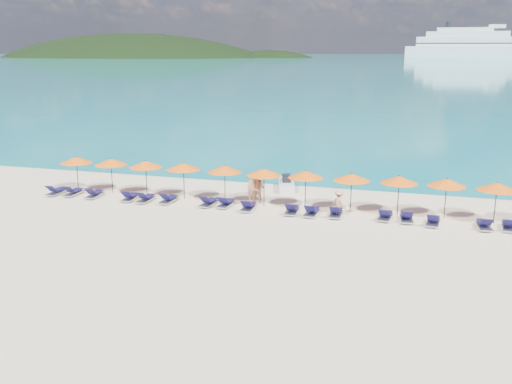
# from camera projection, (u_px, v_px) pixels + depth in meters

# --- Properties ---
(ground) EXTENTS (1400.00, 1400.00, 0.00)m
(ground) POSITION_uv_depth(u_px,v_px,m) (240.00, 228.00, 29.45)
(ground) COLOR beige
(sea) EXTENTS (1600.00, 1300.00, 0.01)m
(sea) POSITION_uv_depth(u_px,v_px,m) (421.00, 57.00, 643.25)
(sea) COLOR #1FA9B2
(sea) RESTS_ON ground
(headland_main) EXTENTS (374.00, 242.00, 126.50)m
(headland_main) POSITION_uv_depth(u_px,v_px,m) (132.00, 93.00, 623.33)
(headland_main) COLOR black
(headland_main) RESTS_ON ground
(headland_small) EXTENTS (162.00, 126.00, 85.50)m
(headland_small) POSITION_uv_depth(u_px,v_px,m) (269.00, 92.00, 600.00)
(headland_small) COLOR black
(headland_small) RESTS_ON ground
(cruise_ship) EXTENTS (150.19, 25.55, 41.74)m
(cruise_ship) POSITION_uv_depth(u_px,v_px,m) (485.00, 47.00, 559.31)
(cruise_ship) COLOR silver
(cruise_ship) RESTS_ON ground
(jetski) EXTENTS (1.64, 2.77, 0.93)m
(jetski) POSITION_uv_depth(u_px,v_px,m) (286.00, 184.00, 37.38)
(jetski) COLOR silver
(jetski) RESTS_ON ground
(beachgoer_a) EXTENTS (0.67, 0.53, 1.63)m
(beachgoer_a) POSITION_uv_depth(u_px,v_px,m) (252.00, 188.00, 34.45)
(beachgoer_a) COLOR tan
(beachgoer_a) RESTS_ON ground
(beachgoer_b) EXTENTS (0.97, 0.65, 1.85)m
(beachgoer_b) POSITION_uv_depth(u_px,v_px,m) (258.00, 189.00, 33.90)
(beachgoer_b) COLOR tan
(beachgoer_b) RESTS_ON ground
(beachgoer_c) EXTENTS (1.02, 0.86, 1.44)m
(beachgoer_c) POSITION_uv_depth(u_px,v_px,m) (339.00, 203.00, 31.57)
(beachgoer_c) COLOR tan
(beachgoer_c) RESTS_ON ground
(umbrella_0) EXTENTS (2.10, 2.10, 2.28)m
(umbrella_0) POSITION_uv_depth(u_px,v_px,m) (76.00, 160.00, 36.84)
(umbrella_0) COLOR black
(umbrella_0) RESTS_ON ground
(umbrella_1) EXTENTS (2.10, 2.10, 2.28)m
(umbrella_1) POSITION_uv_depth(u_px,v_px,m) (111.00, 162.00, 36.20)
(umbrella_1) COLOR black
(umbrella_1) RESTS_ON ground
(umbrella_2) EXTENTS (2.10, 2.10, 2.28)m
(umbrella_2) POSITION_uv_depth(u_px,v_px,m) (146.00, 164.00, 35.47)
(umbrella_2) COLOR black
(umbrella_2) RESTS_ON ground
(umbrella_3) EXTENTS (2.10, 2.10, 2.28)m
(umbrella_3) POSITION_uv_depth(u_px,v_px,m) (183.00, 166.00, 34.82)
(umbrella_3) COLOR black
(umbrella_3) RESTS_ON ground
(umbrella_4) EXTENTS (2.10, 2.10, 2.28)m
(umbrella_4) POSITION_uv_depth(u_px,v_px,m) (225.00, 169.00, 34.09)
(umbrella_4) COLOR black
(umbrella_4) RESTS_ON ground
(umbrella_5) EXTENTS (2.10, 2.10, 2.28)m
(umbrella_5) POSITION_uv_depth(u_px,v_px,m) (264.00, 172.00, 33.21)
(umbrella_5) COLOR black
(umbrella_5) RESTS_ON ground
(umbrella_6) EXTENTS (2.10, 2.10, 2.28)m
(umbrella_6) POSITION_uv_depth(u_px,v_px,m) (306.00, 174.00, 32.64)
(umbrella_6) COLOR black
(umbrella_6) RESTS_ON ground
(umbrella_7) EXTENTS (2.10, 2.10, 2.28)m
(umbrella_7) POSITION_uv_depth(u_px,v_px,m) (352.00, 177.00, 31.90)
(umbrella_7) COLOR black
(umbrella_7) RESTS_ON ground
(umbrella_8) EXTENTS (2.10, 2.10, 2.28)m
(umbrella_8) POSITION_uv_depth(u_px,v_px,m) (399.00, 180.00, 31.29)
(umbrella_8) COLOR black
(umbrella_8) RESTS_ON ground
(umbrella_9) EXTENTS (2.10, 2.10, 2.28)m
(umbrella_9) POSITION_uv_depth(u_px,v_px,m) (447.00, 182.00, 30.63)
(umbrella_9) COLOR black
(umbrella_9) RESTS_ON ground
(umbrella_10) EXTENTS (2.10, 2.10, 2.28)m
(umbrella_10) POSITION_uv_depth(u_px,v_px,m) (497.00, 186.00, 29.74)
(umbrella_10) COLOR black
(umbrella_10) RESTS_ON ground
(lounger_0) EXTENTS (0.67, 1.72, 0.66)m
(lounger_0) POSITION_uv_depth(u_px,v_px,m) (56.00, 191.00, 36.11)
(lounger_0) COLOR silver
(lounger_0) RESTS_ON ground
(lounger_1) EXTENTS (0.69, 1.73, 0.66)m
(lounger_1) POSITION_uv_depth(u_px,v_px,m) (73.00, 192.00, 35.94)
(lounger_1) COLOR silver
(lounger_1) RESTS_ON ground
(lounger_2) EXTENTS (0.79, 1.75, 0.66)m
(lounger_2) POSITION_uv_depth(u_px,v_px,m) (94.00, 194.00, 35.45)
(lounger_2) COLOR silver
(lounger_2) RESTS_ON ground
(lounger_3) EXTENTS (0.79, 1.76, 0.66)m
(lounger_3) POSITION_uv_depth(u_px,v_px,m) (130.00, 197.00, 34.74)
(lounger_3) COLOR silver
(lounger_3) RESTS_ON ground
(lounger_4) EXTENTS (0.65, 1.71, 0.66)m
(lounger_4) POSITION_uv_depth(u_px,v_px,m) (146.00, 198.00, 34.43)
(lounger_4) COLOR silver
(lounger_4) RESTS_ON ground
(lounger_5) EXTENTS (0.70, 1.73, 0.66)m
(lounger_5) POSITION_uv_depth(u_px,v_px,m) (169.00, 199.00, 34.24)
(lounger_5) COLOR silver
(lounger_5) RESTS_ON ground
(lounger_6) EXTENTS (0.74, 1.74, 0.66)m
(lounger_6) POSITION_uv_depth(u_px,v_px,m) (209.00, 202.00, 33.54)
(lounger_6) COLOR silver
(lounger_6) RESTS_ON ground
(lounger_7) EXTENTS (0.69, 1.72, 0.66)m
(lounger_7) POSITION_uv_depth(u_px,v_px,m) (226.00, 203.00, 33.37)
(lounger_7) COLOR silver
(lounger_7) RESTS_ON ground
(lounger_8) EXTENTS (0.68, 1.72, 0.66)m
(lounger_8) POSITION_uv_depth(u_px,v_px,m) (248.00, 206.00, 32.62)
(lounger_8) COLOR silver
(lounger_8) RESTS_ON ground
(lounger_9) EXTENTS (0.71, 1.73, 0.66)m
(lounger_9) POSITION_uv_depth(u_px,v_px,m) (292.00, 210.00, 31.97)
(lounger_9) COLOR silver
(lounger_9) RESTS_ON ground
(lounger_10) EXTENTS (0.69, 1.73, 0.66)m
(lounger_10) POSITION_uv_depth(u_px,v_px,m) (312.00, 211.00, 31.61)
(lounger_10) COLOR silver
(lounger_10) RESTS_ON ground
(lounger_11) EXTENTS (0.67, 1.72, 0.66)m
(lounger_11) POSITION_uv_depth(u_px,v_px,m) (336.00, 212.00, 31.41)
(lounger_11) COLOR silver
(lounger_11) RESTS_ON ground
(lounger_12) EXTENTS (0.76, 1.74, 0.66)m
(lounger_12) POSITION_uv_depth(u_px,v_px,m) (385.00, 215.00, 30.86)
(lounger_12) COLOR silver
(lounger_12) RESTS_ON ground
(lounger_13) EXTENTS (0.79, 1.75, 0.66)m
(lounger_13) POSITION_uv_depth(u_px,v_px,m) (407.00, 217.00, 30.54)
(lounger_13) COLOR silver
(lounger_13) RESTS_ON ground
(lounger_14) EXTENTS (0.77, 1.75, 0.66)m
(lounger_14) POSITION_uv_depth(u_px,v_px,m) (433.00, 221.00, 29.90)
(lounger_14) COLOR silver
(lounger_14) RESTS_ON ground
(lounger_15) EXTENTS (0.76, 1.75, 0.66)m
(lounger_15) POSITION_uv_depth(u_px,v_px,m) (484.00, 224.00, 29.26)
(lounger_15) COLOR silver
(lounger_15) RESTS_ON ground
(lounger_16) EXTENTS (0.71, 1.73, 0.66)m
(lounger_16) POSITION_uv_depth(u_px,v_px,m) (509.00, 226.00, 29.09)
(lounger_16) COLOR silver
(lounger_16) RESTS_ON ground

